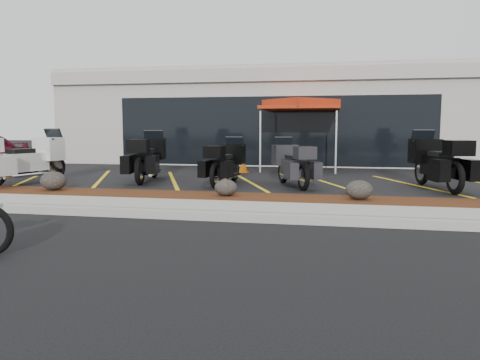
# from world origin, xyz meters

# --- Properties ---
(ground) EXTENTS (90.00, 90.00, 0.00)m
(ground) POSITION_xyz_m (0.00, 0.00, 0.00)
(ground) COLOR black
(ground) RESTS_ON ground
(curb) EXTENTS (24.00, 0.25, 0.15)m
(curb) POSITION_xyz_m (0.00, 0.90, 0.07)
(curb) COLOR gray
(curb) RESTS_ON ground
(sidewalk) EXTENTS (24.00, 1.20, 0.15)m
(sidewalk) POSITION_xyz_m (0.00, 1.60, 0.07)
(sidewalk) COLOR gray
(sidewalk) RESTS_ON ground
(mulch_bed) EXTENTS (24.00, 1.20, 0.16)m
(mulch_bed) POSITION_xyz_m (0.00, 2.80, 0.08)
(mulch_bed) COLOR #341A0B
(mulch_bed) RESTS_ON ground
(upper_lot) EXTENTS (26.00, 9.60, 0.15)m
(upper_lot) POSITION_xyz_m (0.00, 8.20, 0.07)
(upper_lot) COLOR black
(upper_lot) RESTS_ON ground
(dealership_building) EXTENTS (18.00, 8.16, 4.00)m
(dealership_building) POSITION_xyz_m (0.00, 14.47, 2.01)
(dealership_building) COLOR #9A968B
(dealership_building) RESTS_ON ground
(boulder_left) EXTENTS (0.63, 0.52, 0.45)m
(boulder_left) POSITION_xyz_m (-4.25, 2.90, 0.38)
(boulder_left) COLOR black
(boulder_left) RESTS_ON mulch_bed
(boulder_mid) EXTENTS (0.51, 0.42, 0.36)m
(boulder_mid) POSITION_xyz_m (-0.00, 2.80, 0.34)
(boulder_mid) COLOR black
(boulder_mid) RESTS_ON mulch_bed
(boulder_right) EXTENTS (0.57, 0.47, 0.40)m
(boulder_right) POSITION_xyz_m (2.84, 2.81, 0.36)
(boulder_right) COLOR black
(boulder_right) RESTS_ON mulch_bed
(touring_white) EXTENTS (1.67, 2.70, 1.47)m
(touring_white) POSITION_xyz_m (-5.40, 4.74, 0.89)
(touring_white) COLOR silver
(touring_white) RESTS_ON upper_lot
(touring_black_front) EXTENTS (1.32, 2.56, 1.42)m
(touring_black_front) POSITION_xyz_m (-2.90, 5.95, 0.86)
(touring_black_front) COLOR black
(touring_black_front) RESTS_ON upper_lot
(touring_black_mid) EXTENTS (1.02, 2.21, 1.25)m
(touring_black_mid) POSITION_xyz_m (-0.39, 5.55, 0.77)
(touring_black_mid) COLOR black
(touring_black_mid) RESTS_ON upper_lot
(touring_grey) EXTENTS (1.62, 2.30, 1.25)m
(touring_grey) POSITION_xyz_m (0.99, 5.41, 0.78)
(touring_grey) COLOR #28282D
(touring_grey) RESTS_ON upper_lot
(touring_black_rear) EXTENTS (1.47, 2.63, 1.45)m
(touring_black_rear) POSITION_xyz_m (4.58, 5.73, 0.87)
(touring_black_rear) COLOR black
(touring_black_rear) RESTS_ON upper_lot
(traffic_cone) EXTENTS (0.43, 0.43, 0.44)m
(traffic_cone) POSITION_xyz_m (-0.61, 8.08, 0.37)
(traffic_cone) COLOR orange
(traffic_cone) RESTS_ON upper_lot
(popup_canopy) EXTENTS (3.21, 3.21, 2.46)m
(popup_canopy) POSITION_xyz_m (1.16, 9.52, 2.38)
(popup_canopy) COLOR silver
(popup_canopy) RESTS_ON upper_lot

